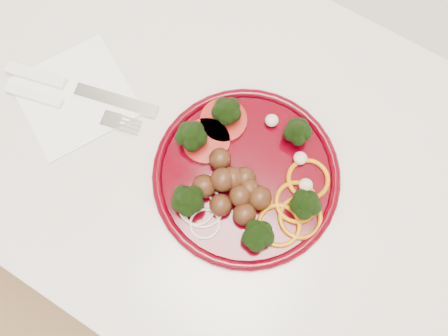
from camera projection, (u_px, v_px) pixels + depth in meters
The scene contains 5 objects.
counter at pixel (216, 203), 1.06m from camera, with size 2.40×0.60×0.90m.
plate at pixel (245, 175), 0.60m from camera, with size 0.26×0.26×0.06m.
napkin at pixel (76, 96), 0.65m from camera, with size 0.15×0.15×0.00m, color white.
knife at pixel (61, 83), 0.65m from camera, with size 0.23×0.08×0.01m.
fork at pixel (50, 101), 0.64m from camera, with size 0.21×0.07×0.01m.
Camera 1 is at (0.13, 1.52, 1.49)m, focal length 35.00 mm.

